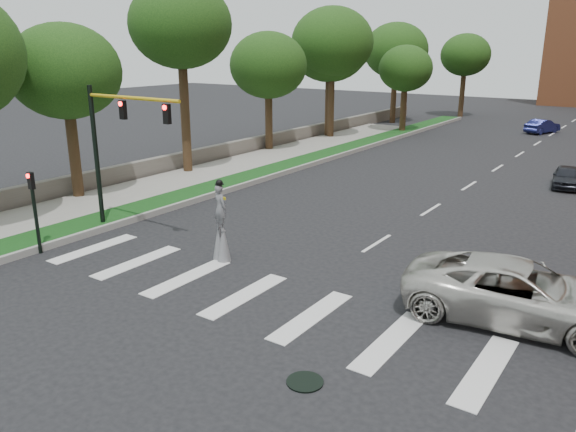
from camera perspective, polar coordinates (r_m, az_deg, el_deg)
The scene contains 20 objects.
ground_plane at distance 16.98m, azimuth -3.15°, elevation -10.29°, with size 160.00×160.00×0.00m, color black.
grass_median at distance 38.84m, azimuth 1.52°, elevation 5.57°, with size 2.00×60.00×0.25m, color #113B14.
median_curb at distance 38.28m, azimuth 2.84°, elevation 5.41°, with size 0.20×60.00×0.28m, color gray.
sidewalk_left at distance 33.25m, azimuth -12.41°, elevation 3.18°, with size 4.00×60.00×0.18m, color gray.
stone_wall at distance 43.51m, azimuth -3.13°, elevation 7.35°, with size 0.50×56.00×1.10m, color #5C564F.
manhole at distance 14.05m, azimuth 1.73°, elevation -16.48°, with size 0.90×0.90×0.04m, color black.
traffic_signal at distance 24.49m, azimuth -17.37°, elevation 7.68°, with size 5.30×0.23×6.20m.
secondary_signal at distance 23.43m, azimuth -24.38°, elevation 1.02°, with size 0.25×0.21×3.23m.
stilt_performer at distance 21.01m, azimuth -6.83°, elevation -1.25°, with size 0.82×0.62×3.12m.
suv_crossing at distance 17.70m, azimuth 22.35°, elevation -7.21°, with size 3.00×6.50×1.81m, color beige.
car_near at distance 35.81m, azimuth 26.44°, elevation 3.60°, with size 1.42×3.52×1.20m, color black.
car_mid at distance 57.50m, azimuth 24.43°, elevation 8.31°, with size 1.36×3.89×1.28m, color navy.
tree_1 at distance 30.76m, azimuth -21.70°, elevation 13.42°, with size 5.53×5.53×8.89m.
tree_2 at distance 35.44m, azimuth -10.87°, elevation 18.51°, with size 6.09×6.09×11.57m.
tree_3 at distance 42.89m, azimuth -2.02°, elevation 15.02°, with size 5.72×5.72×8.82m.
tree_4 at distance 49.78m, azimuth 4.22°, elevation 16.64°, with size 6.71×6.71×10.45m.
tree_5 at distance 60.40m, azimuth 10.92°, elevation 16.17°, with size 6.51×6.51×10.10m.
tree_6 at distance 53.27m, azimuth 11.86°, elevation 14.41°, with size 4.84×4.84×7.87m.
tree_7 at distance 67.71m, azimuth 17.58°, elevation 15.30°, with size 5.45×5.45×9.12m.
tree_8 at distance 49.12m, azimuth 4.52°, elevation 17.14°, with size 6.88×6.88×10.96m.
Camera 1 is at (9.35, -11.87, 7.75)m, focal length 35.00 mm.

